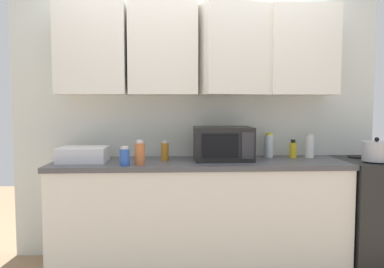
{
  "coord_description": "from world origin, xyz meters",
  "views": [
    {
      "loc": [
        -0.22,
        -3.31,
        1.34
      ],
      "look_at": [
        -0.06,
        -0.25,
        1.12
      ],
      "focal_mm": 34.24,
      "sensor_mm": 36.0,
      "label": 1
    }
  ],
  "objects": [
    {
      "name": "bottle_amber_vinegar",
      "position": [
        -0.29,
        -0.26,
        0.98
      ],
      "size": [
        0.06,
        0.06,
        0.17
      ],
      "color": "#AD701E",
      "rests_on": "counter_run"
    },
    {
      "name": "bottle_spice_jar",
      "position": [
        -0.47,
        -0.49,
        0.99
      ],
      "size": [
        0.08,
        0.08,
        0.19
      ],
      "color": "#BC6638",
      "rests_on": "counter_run"
    },
    {
      "name": "bottle_clear_tall",
      "position": [
        0.63,
        -0.11,
        1.0
      ],
      "size": [
        0.08,
        0.08,
        0.22
      ],
      "color": "silver",
      "rests_on": "counter_run"
    },
    {
      "name": "stove_range",
      "position": [
        1.59,
        -0.32,
        0.45
      ],
      "size": [
        0.76,
        0.64,
        0.91
      ],
      "color": "black",
      "rests_on": "ground_plane"
    },
    {
      "name": "kettle",
      "position": [
        1.42,
        -0.46,
        0.99
      ],
      "size": [
        0.22,
        0.22,
        0.19
      ],
      "color": "#B2B2B7",
      "rests_on": "stove_range"
    },
    {
      "name": "wall_back_with_cabinets",
      "position": [
        0.0,
        -0.07,
        1.58
      ],
      "size": [
        3.28,
        0.49,
        2.6
      ],
      "color": "silver",
      "rests_on": "ground_plane"
    },
    {
      "name": "microwave",
      "position": [
        0.2,
        -0.26,
        1.04
      ],
      "size": [
        0.48,
        0.37,
        0.28
      ],
      "color": "black",
      "rests_on": "counter_run"
    },
    {
      "name": "dish_rack",
      "position": [
        -0.95,
        -0.3,
        0.96
      ],
      "size": [
        0.38,
        0.3,
        0.12
      ],
      "primitive_type": "cube",
      "color": "silver",
      "rests_on": "counter_run"
    },
    {
      "name": "bottle_yellow_mustard",
      "position": [
        0.84,
        -0.15,
        0.97
      ],
      "size": [
        0.06,
        0.06,
        0.16
      ],
      "color": "gold",
      "rests_on": "counter_run"
    },
    {
      "name": "bottle_white_jar",
      "position": [
        0.99,
        -0.14,
        1.0
      ],
      "size": [
        0.08,
        0.08,
        0.21
      ],
      "color": "white",
      "rests_on": "counter_run"
    },
    {
      "name": "bottle_blue_cleaner",
      "position": [
        -0.59,
        -0.52,
        0.97
      ],
      "size": [
        0.08,
        0.08,
        0.15
      ],
      "color": "#2D56B7",
      "rests_on": "counter_run"
    },
    {
      "name": "counter_run",
      "position": [
        0.0,
        -0.3,
        0.45
      ],
      "size": [
        2.41,
        0.63,
        0.9
      ],
      "color": "white",
      "rests_on": "ground_plane"
    }
  ]
}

